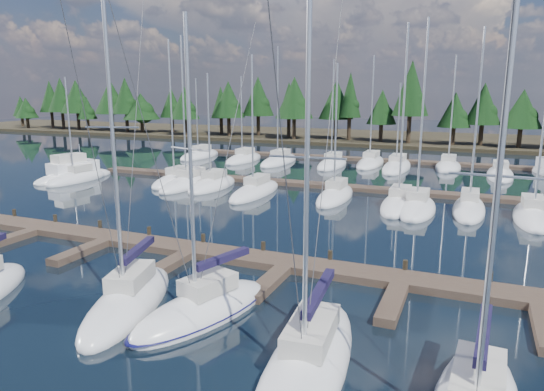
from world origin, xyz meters
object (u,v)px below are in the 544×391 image
at_px(main_dock, 189,253).
at_px(motor_yacht_left, 74,175).
at_px(front_sailboat_4, 203,310).
at_px(front_sailboat_5, 308,364).
at_px(front_sailboat_3, 129,301).

relative_size(main_dock, motor_yacht_left, 4.60).
xyz_separation_m(main_dock, front_sailboat_4, (4.67, -6.25, 0.09)).
distance_m(front_sailboat_4, front_sailboat_5, 5.93).
distance_m(main_dock, motor_yacht_left, 29.99).
xyz_separation_m(front_sailboat_3, front_sailboat_5, (8.91, -1.66, -0.02)).
height_order(main_dock, motor_yacht_left, motor_yacht_left).
relative_size(main_dock, front_sailboat_4, 3.36).
xyz_separation_m(front_sailboat_5, motor_yacht_left, (-35.17, 25.06, 0.22)).
xyz_separation_m(front_sailboat_3, front_sailboat_4, (3.44, 0.61, -0.01)).
distance_m(main_dock, front_sailboat_4, 7.81).
bearing_deg(front_sailboat_3, front_sailboat_5, -10.58).
bearing_deg(main_dock, motor_yacht_left, 146.55).
xyz_separation_m(main_dock, motor_yacht_left, (-25.02, 16.53, 0.30)).
bearing_deg(front_sailboat_5, motor_yacht_left, 144.53).
bearing_deg(front_sailboat_3, main_dock, 100.22).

